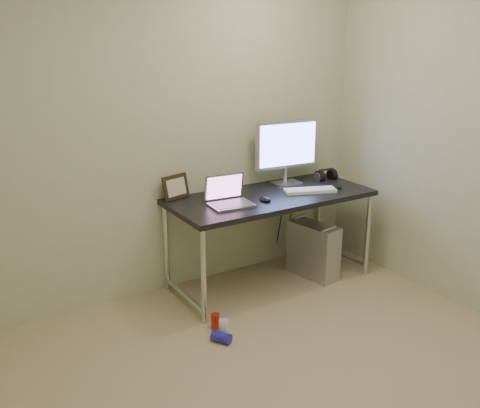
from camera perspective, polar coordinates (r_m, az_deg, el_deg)
The scene contains 17 objects.
floor at distance 3.17m, azimuth 6.76°, elevation -20.61°, with size 3.50×3.50×0.00m, color tan.
wall_back at distance 4.06m, azimuth -8.08°, elevation 7.44°, with size 3.50×0.02×2.50m, color beige.
desk at distance 4.25m, azimuth 3.28°, elevation 0.00°, with size 1.63×0.71×0.75m.
tower_computer at distance 4.54m, azimuth 7.80°, elevation -4.88°, with size 0.27×0.47×0.49m.
cable_a at distance 4.75m, azimuth 4.38°, elevation -1.56°, with size 0.01×0.01×0.70m, color black.
cable_b at distance 4.79m, azimuth 5.39°, elevation -1.67°, with size 0.01×0.01×0.72m, color black.
can_red at distance 3.80m, azimuth -2.65°, elevation -12.38°, with size 0.06×0.06×0.11m, color #B42214.
can_white at distance 3.69m, azimuth -1.69°, elevation -13.17°, with size 0.07×0.07×0.13m, color white.
can_blue at distance 3.66m, azimuth -2.00°, elevation -14.02°, with size 0.07×0.07×0.13m, color #2723B9.
laptop at distance 3.96m, azimuth -1.23°, elevation 0.66°, with size 0.33×0.28×0.22m.
monitor at distance 4.47m, azimuth 5.01°, elevation 6.05°, with size 0.57×0.19×0.54m.
keyboard at distance 4.33m, azimuth 7.48°, elevation 1.45°, with size 0.41×0.13×0.02m, color white.
mouse_right at distance 4.47m, azimuth 10.14°, elevation 1.95°, with size 0.08×0.12×0.04m, color black.
mouse_left at distance 4.06m, azimuth 2.70°, elevation 0.63°, with size 0.07×0.12×0.04m, color black.
headphones at distance 4.71m, azimuth 9.15°, elevation 2.97°, with size 0.19×0.11×0.12m.
picture_frame at distance 4.12m, azimuth -6.87°, elevation 1.83°, with size 0.23×0.03×0.19m, color black.
webcam at distance 4.20m, azimuth -3.22°, elevation 2.29°, with size 0.05×0.04×0.13m.
Camera 1 is at (-1.59, -1.92, 1.95)m, focal length 40.00 mm.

